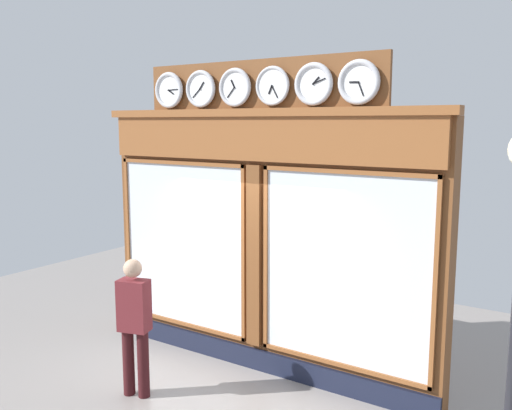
# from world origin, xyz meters

# --- Properties ---
(shop_facade) EXTENTS (5.00, 0.42, 4.04)m
(shop_facade) POSITION_xyz_m (-0.00, -0.12, 1.80)
(shop_facade) COLOR brown
(shop_facade) RESTS_ON ground_plane
(pedestrian) EXTENTS (0.41, 0.31, 1.69)m
(pedestrian) POSITION_xyz_m (0.79, 1.42, 0.93)
(pedestrian) COLOR #3A1316
(pedestrian) RESTS_ON ground_plane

